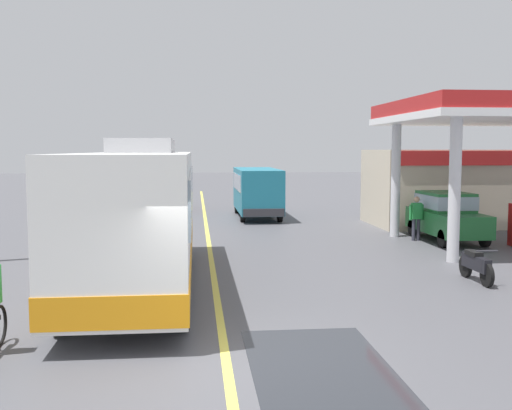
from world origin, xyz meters
TOP-DOWN VIEW (x-y plane):
  - ground at (0.00, 20.00)m, footprint 120.00×120.00m
  - lane_divider_stripe at (0.00, 15.00)m, footprint 0.16×50.00m
  - wet_puddle_patch at (1.46, -0.99)m, footprint 2.21×4.96m
  - coach_bus_main at (-1.85, 5.65)m, footprint 2.60×11.04m
  - gas_station_roadside at (11.00, 14.79)m, footprint 9.10×11.95m
  - car_at_pump at (8.86, 12.07)m, footprint 1.70×4.20m
  - minibus_opposing_lane at (2.62, 20.65)m, footprint 2.04×6.13m
  - motorcycle_parked_forecourt at (6.72, 5.16)m, footprint 0.55×1.80m
  - pedestrian_near_pump at (7.76, 12.20)m, footprint 0.55×0.22m
  - car_trailing_behind_bus at (-2.17, 24.74)m, footprint 1.70×4.20m

SIDE VIEW (x-z plane):
  - ground at x=0.00m, z-range 0.00..0.00m
  - wet_puddle_patch at x=1.46m, z-range 0.00..0.01m
  - lane_divider_stripe at x=0.00m, z-range 0.00..0.01m
  - motorcycle_parked_forecourt at x=6.72m, z-range -0.02..0.90m
  - pedestrian_near_pump at x=7.76m, z-range 0.10..1.76m
  - car_at_pump at x=8.86m, z-range 0.10..1.92m
  - car_trailing_behind_bus at x=-2.17m, z-range 0.10..1.92m
  - minibus_opposing_lane at x=2.62m, z-range 0.25..2.69m
  - coach_bus_main at x=-1.85m, z-range -0.12..3.56m
  - gas_station_roadside at x=11.00m, z-range 0.08..5.18m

